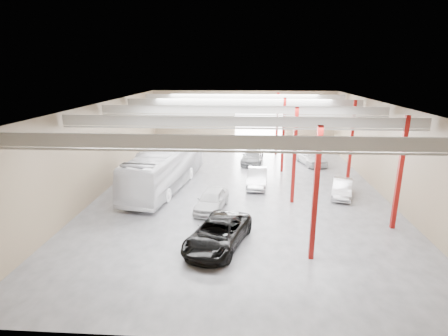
# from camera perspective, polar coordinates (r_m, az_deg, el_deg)

# --- Properties ---
(depot_shell) EXTENTS (22.12, 32.12, 7.06)m
(depot_shell) POSITION_cam_1_polar(r_m,az_deg,el_deg) (27.37, 3.24, 6.30)
(depot_shell) COLOR #4F4F54
(depot_shell) RESTS_ON ground
(coach_bus) EXTENTS (4.63, 12.67, 3.45)m
(coach_bus) POSITION_cam_1_polar(r_m,az_deg,el_deg) (29.13, -9.45, 0.14)
(coach_bus) COLOR white
(coach_bus) RESTS_ON ground
(black_sedan) EXTENTS (4.04, 6.04, 1.54)m
(black_sedan) POSITION_cam_1_polar(r_m,az_deg,el_deg) (19.63, -0.95, -10.64)
(black_sedan) COLOR black
(black_sedan) RESTS_ON ground
(car_row_a) EXTENTS (2.47, 4.53, 1.46)m
(car_row_a) POSITION_cam_1_polar(r_m,az_deg,el_deg) (24.46, -2.03, -5.21)
(car_row_a) COLOR silver
(car_row_a) RESTS_ON ground
(car_row_b) EXTENTS (1.93, 4.61, 1.48)m
(car_row_b) POSITION_cam_1_polar(r_m,az_deg,el_deg) (29.38, 5.44, -1.58)
(car_row_b) COLOR #ABACB0
(car_row_b) RESTS_ON ground
(car_row_c) EXTENTS (2.68, 5.25, 1.46)m
(car_row_c) POSITION_cam_1_polar(r_m,az_deg,el_deg) (36.59, 4.67, 1.95)
(car_row_c) COLOR slate
(car_row_c) RESTS_ON ground
(car_right_near) EXTENTS (2.47, 4.24, 1.32)m
(car_right_near) POSITION_cam_1_polar(r_m,az_deg,el_deg) (28.45, 18.74, -3.14)
(car_right_near) COLOR silver
(car_right_near) RESTS_ON ground
(car_right_far) EXTENTS (3.08, 5.27, 1.69)m
(car_right_far) POSITION_cam_1_polar(r_m,az_deg,el_deg) (37.13, 13.95, 1.91)
(car_right_far) COLOR silver
(car_right_far) RESTS_ON ground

